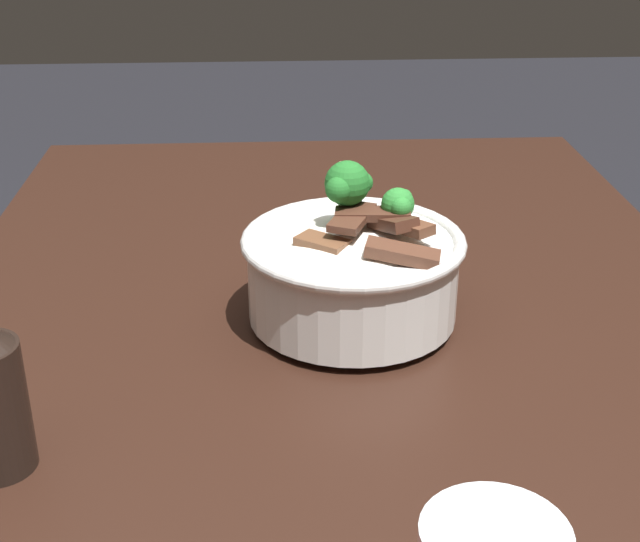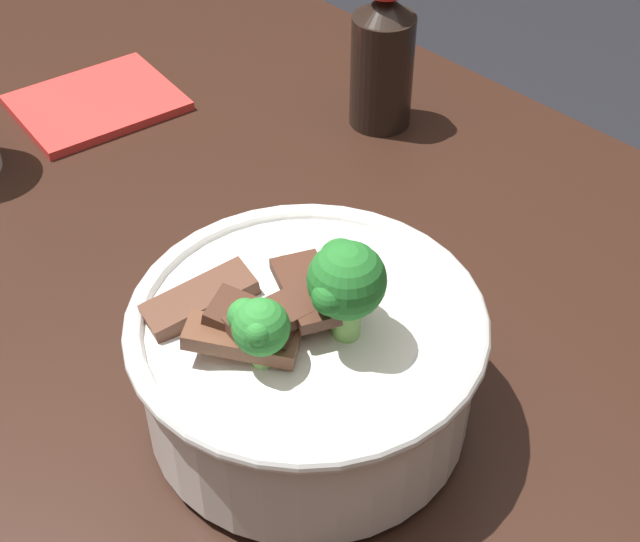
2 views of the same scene
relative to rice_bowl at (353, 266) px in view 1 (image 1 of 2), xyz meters
name	(u,v)px [view 1 (image 1 of 2)]	position (x,y,z in m)	size (l,w,h in m)	color
dining_table	(344,498)	(0.09, -0.01, -0.19)	(1.32, 0.78, 0.82)	black
rice_bowl	(353,266)	(0.00, 0.00, 0.00)	(0.20, 0.20, 0.15)	white
chopsticks_pair	(347,191)	(-0.34, 0.02, -0.05)	(0.22, 0.04, 0.01)	tan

